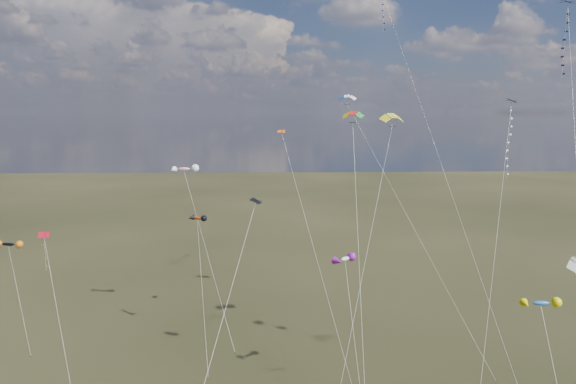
{
  "coord_description": "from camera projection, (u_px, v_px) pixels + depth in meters",
  "views": [
    {
      "loc": [
        -1.79,
        -34.83,
        27.2
      ],
      "look_at": [
        0.0,
        18.0,
        19.0
      ],
      "focal_mm": 32.0,
      "sensor_mm": 36.0,
      "label": 1
    }
  ],
  "objects": [
    {
      "name": "diamond_navy_tall",
      "position": [
        393.0,
        40.0,
        69.71
      ],
      "size": [
        8.66,
        30.27,
        43.25
      ],
      "color": "#0F1A47",
      "rests_on": "ground"
    },
    {
      "name": "novelty_black_orange",
      "position": [
        8.0,
        244.0,
        61.82
      ],
      "size": [
        6.54,
        7.08,
        11.96
      ],
      "color": "black",
      "rests_on": "ground"
    },
    {
      "name": "novelty_blue_yellow",
      "position": [
        542.0,
        305.0,
        33.57
      ],
      "size": [
        2.98,
        13.46,
        15.21
      ],
      "color": "blue",
      "rests_on": "ground"
    },
    {
      "name": "novelty_redwhite_stripe",
      "position": [
        184.0,
        170.0,
        66.5
      ],
      "size": [
        8.78,
        12.15,
        20.54
      ],
      "color": "red",
      "rests_on": "ground"
    },
    {
      "name": "diamond_black_high",
      "position": [
        566.0,
        62.0,
        42.94
      ],
      "size": [
        12.49,
        29.21,
        36.82
      ],
      "color": "black",
      "rests_on": "ground"
    },
    {
      "name": "parafoil_yellow",
      "position": [
        392.0,
        117.0,
        55.62
      ],
      "size": [
        9.97,
        17.98,
        27.55
      ],
      "color": "yellow",
      "rests_on": "ground"
    },
    {
      "name": "parafoil_blue_white",
      "position": [
        348.0,
        98.0,
        67.42
      ],
      "size": [
        14.14,
        21.31,
        29.92
      ],
      "color": "#1E4CAC",
      "rests_on": "ground"
    },
    {
      "name": "diamond_red_low",
      "position": [
        46.0,
        258.0,
        52.12
      ],
      "size": [
        5.96,
        8.69,
        15.13
      ],
      "color": "#A70C1F",
      "rests_on": "ground"
    },
    {
      "name": "parafoil_tricolor",
      "position": [
        353.0,
        116.0,
        46.6
      ],
      "size": [
        2.12,
        17.28,
        27.64
      ],
      "color": "#F6BE04",
      "rests_on": "ground"
    },
    {
      "name": "diamond_black_mid",
      "position": [
        226.0,
        305.0,
        34.32
      ],
      "size": [
        6.78,
        13.48,
        21.02
      ],
      "color": "black",
      "rests_on": "ground"
    },
    {
      "name": "diamond_orange_center",
      "position": [
        301.0,
        201.0,
        57.15
      ],
      "size": [
        7.29,
        16.26,
        25.17
      ],
      "color": "#E6520E",
      "rests_on": "ground"
    },
    {
      "name": "diamond_navy_right",
      "position": [
        508.0,
        151.0,
        47.74
      ],
      "size": [
        8.41,
        14.6,
        28.48
      ],
      "color": "#0F164F",
      "rests_on": "ground"
    },
    {
      "name": "novelty_orange_black",
      "position": [
        197.0,
        219.0,
        61.17
      ],
      "size": [
        3.47,
        11.63,
        15.16
      ],
      "color": "red",
      "rests_on": "ground"
    },
    {
      "name": "novelty_white_purple",
      "position": [
        345.0,
        259.0,
        49.69
      ],
      "size": [
        2.18,
        9.09,
        13.64
      ],
      "color": "white",
      "rests_on": "ground"
    }
  ]
}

